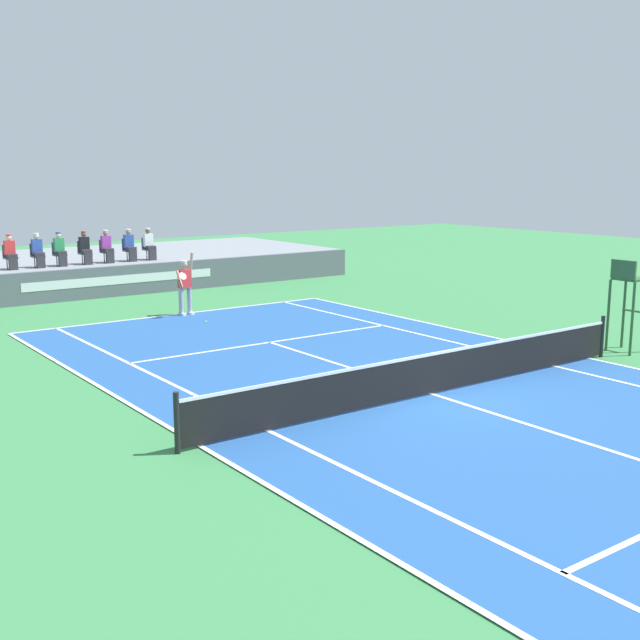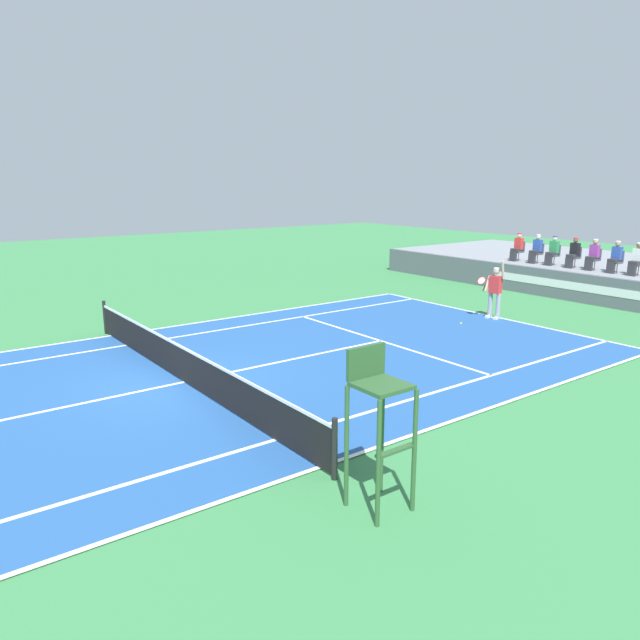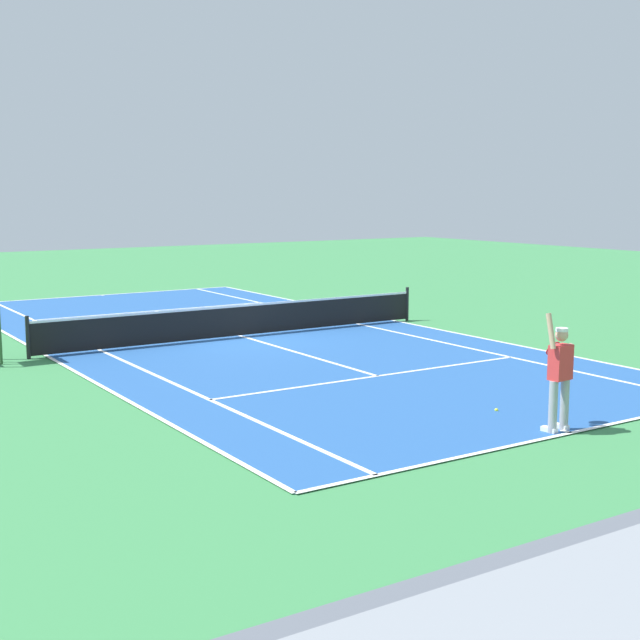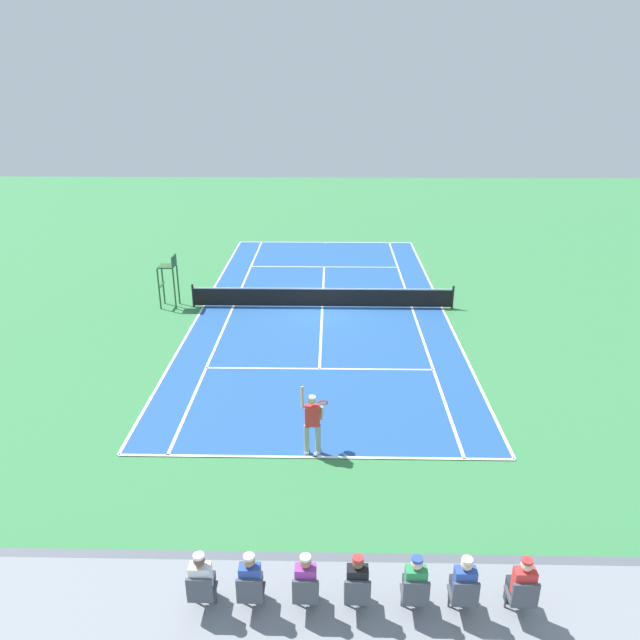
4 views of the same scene
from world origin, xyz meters
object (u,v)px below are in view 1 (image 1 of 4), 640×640
object	(u,v)px
spectator_seated_4	(107,247)
spectator_seated_5	(130,246)
tennis_player	(185,285)
spectator_seated_0	(10,253)
umpire_chair	(628,293)
spectator_seated_1	(38,251)
spectator_seated_3	(85,248)
spectator_seated_6	(149,245)
tennis_ball	(206,322)
spectator_seated_2	(60,250)

from	to	relation	value
spectator_seated_4	spectator_seated_5	distance (m)	0.93
spectator_seated_5	tennis_player	xyz separation A→B (m)	(-0.84, -6.43, -0.77)
spectator_seated_0	umpire_chair	world-z (taller)	umpire_chair
spectator_seated_1	spectator_seated_4	size ratio (longest dim) A/B	1.00
spectator_seated_3	spectator_seated_6	distance (m)	2.64
spectator_seated_1	spectator_seated_3	xyz separation A→B (m)	(1.79, 0.00, 0.00)
tennis_ball	spectator_seated_6	bearing A→B (deg)	77.51
spectator_seated_4	tennis_ball	world-z (taller)	spectator_seated_4
tennis_player	spectator_seated_3	bearing A→B (deg)	98.52
spectator_seated_5	spectator_seated_2	bearing A→B (deg)	180.00
spectator_seated_0	spectator_seated_5	world-z (taller)	same
spectator_seated_3	tennis_player	size ratio (longest dim) A/B	0.61
spectator_seated_4	spectator_seated_1	bearing A→B (deg)	180.00
spectator_seated_1	spectator_seated_5	world-z (taller)	same
spectator_seated_6	tennis_ball	size ratio (longest dim) A/B	18.60
spectator_seated_3	tennis_ball	xyz separation A→B (m)	(0.86, -8.01, -1.74)
spectator_seated_4	tennis_player	xyz separation A→B (m)	(0.10, -6.43, -0.77)
spectator_seated_0	spectator_seated_3	bearing A→B (deg)	0.00
spectator_seated_4	spectator_seated_5	bearing A→B (deg)	0.00
spectator_seated_0	spectator_seated_1	bearing A→B (deg)	0.00
spectator_seated_4	umpire_chair	size ratio (longest dim) A/B	0.52
spectator_seated_5	spectator_seated_6	distance (m)	0.83
spectator_seated_1	tennis_player	bearing A→B (deg)	-66.83
umpire_chair	spectator_seated_0	bearing A→B (deg)	120.37
spectator_seated_1	spectator_seated_4	distance (m)	2.66
spectator_seated_4	spectator_seated_6	distance (m)	1.77
spectator_seated_2	umpire_chair	bearing A→B (deg)	-64.05
spectator_seated_2	tennis_player	size ratio (longest dim) A/B	0.61
spectator_seated_6	spectator_seated_2	bearing A→B (deg)	180.00
spectator_seated_3	spectator_seated_4	bearing A→B (deg)	0.00
spectator_seated_5	tennis_ball	world-z (taller)	spectator_seated_5
tennis_player	tennis_ball	size ratio (longest dim) A/B	30.63
spectator_seated_3	spectator_seated_4	xyz separation A→B (m)	(0.87, 0.00, 0.00)
spectator_seated_5	umpire_chair	distance (m)	19.08
spectator_seated_1	spectator_seated_2	distance (m)	0.82
spectator_seated_3	spectator_seated_4	size ratio (longest dim) A/B	1.00
spectator_seated_2	tennis_player	distance (m)	6.76
tennis_player	umpire_chair	distance (m)	13.55
tennis_player	spectator_seated_1	bearing A→B (deg)	113.17
spectator_seated_3	spectator_seated_4	distance (m)	0.87
spectator_seated_4	tennis_ball	xyz separation A→B (m)	(-0.01, -8.01, -1.74)
spectator_seated_2	spectator_seated_5	size ratio (longest dim) A/B	1.00
spectator_seated_2	spectator_seated_3	distance (m)	0.97
tennis_ball	spectator_seated_0	bearing A→B (deg)	114.40
spectator_seated_1	spectator_seated_4	xyz separation A→B (m)	(2.66, 0.00, 0.00)
tennis_ball	umpire_chair	xyz separation A→B (m)	(6.97, -10.09, 1.52)
spectator_seated_0	spectator_seated_4	size ratio (longest dim) A/B	1.00
spectator_seated_1	spectator_seated_6	xyz separation A→B (m)	(4.43, 0.00, 0.00)
spectator_seated_6	tennis_ball	xyz separation A→B (m)	(-1.77, -8.01, -1.74)
spectator_seated_0	tennis_player	bearing A→B (deg)	-59.87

